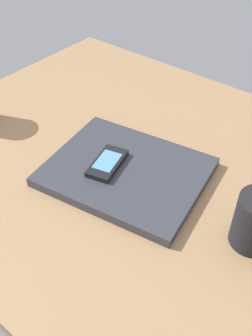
# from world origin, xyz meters

# --- Properties ---
(desk_surface) EXTENTS (1.20, 0.80, 0.03)m
(desk_surface) POSITION_xyz_m (0.00, 0.00, 0.01)
(desk_surface) COLOR #9E7751
(desk_surface) RESTS_ON ground
(laptop_closed) EXTENTS (0.34, 0.29, 0.02)m
(laptop_closed) POSITION_xyz_m (0.09, 0.05, 0.04)
(laptop_closed) COLOR #33353D
(laptop_closed) RESTS_ON desk_surface
(cell_phone_on_laptop) EXTENTS (0.07, 0.11, 0.01)m
(cell_phone_on_laptop) POSITION_xyz_m (0.12, 0.07, 0.06)
(cell_phone_on_laptop) COLOR black
(cell_phone_on_laptop) RESTS_ON laptop_closed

